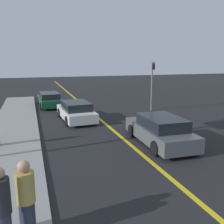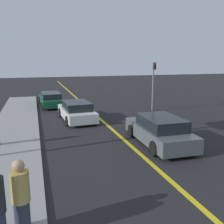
{
  "view_description": "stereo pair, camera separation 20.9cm",
  "coord_description": "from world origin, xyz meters",
  "views": [
    {
      "loc": [
        -4.5,
        -0.73,
        4.11
      ],
      "look_at": [
        -0.09,
        12.68,
        1.12
      ],
      "focal_mm": 40.0,
      "sensor_mm": 36.0,
      "label": 1
    },
    {
      "loc": [
        -4.3,
        -0.79,
        4.11
      ],
      "look_at": [
        -0.09,
        12.68,
        1.12
      ],
      "focal_mm": 40.0,
      "sensor_mm": 36.0,
      "label": 2
    }
  ],
  "objects": [
    {
      "name": "road_center_line",
      "position": [
        0.0,
        18.0,
        0.0
      ],
      "size": [
        0.2,
        60.0,
        0.01
      ],
      "color": "gold",
      "rests_on": "ground_plane"
    },
    {
      "name": "sidewalk_left",
      "position": [
        -5.56,
        13.89,
        0.05
      ],
      "size": [
        2.73,
        27.79,
        0.1
      ],
      "color": "gray",
      "rests_on": "ground_plane"
    },
    {
      "name": "car_near_right_lane",
      "position": [
        1.43,
        9.75,
        0.68
      ],
      "size": [
        2.11,
        4.66,
        1.41
      ],
      "rotation": [
        0.0,
        0.0,
        -0.03
      ],
      "color": "#4C5156",
      "rests_on": "ground_plane"
    },
    {
      "name": "car_ahead_center",
      "position": [
        -1.62,
        15.91,
        0.63
      ],
      "size": [
        2.17,
        4.57,
        1.3
      ],
      "rotation": [
        0.0,
        0.0,
        0.06
      ],
      "color": "silver",
      "rests_on": "ground_plane"
    },
    {
      "name": "car_far_distant",
      "position": [
        -2.94,
        21.9,
        0.6
      ],
      "size": [
        2.01,
        4.8,
        1.23
      ],
      "rotation": [
        0.0,
        0.0,
        0.04
      ],
      "color": "#144728",
      "rests_on": "ground_plane"
    },
    {
      "name": "pedestrian_mid_group",
      "position": [
        -4.76,
        4.9,
        0.98
      ],
      "size": [
        0.43,
        0.43,
        1.78
      ],
      "color": "#282D3D",
      "rests_on": "sidewalk_left"
    },
    {
      "name": "traffic_light",
      "position": [
        4.78,
        17.21,
        2.39
      ],
      "size": [
        0.18,
        0.4,
        3.88
      ],
      "color": "slate",
      "rests_on": "ground_plane"
    }
  ]
}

